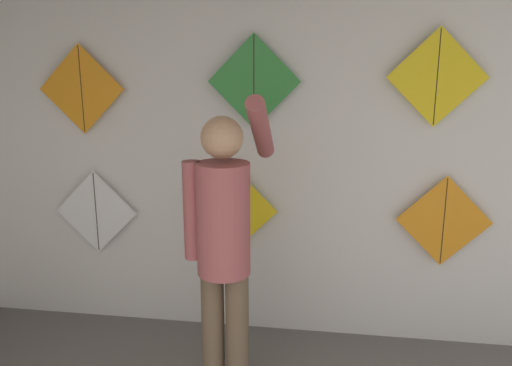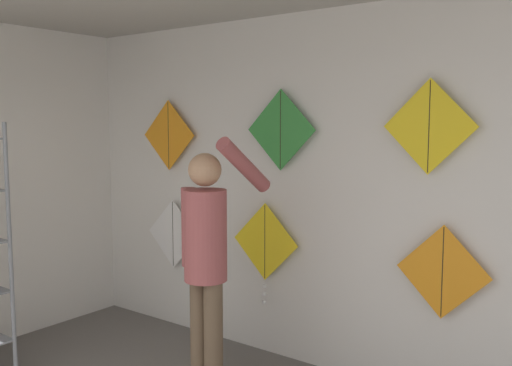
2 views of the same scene
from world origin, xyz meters
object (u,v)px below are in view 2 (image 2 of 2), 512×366
at_px(kite_1, 265,246).
at_px(kite_4, 281,130).
at_px(kite_2, 443,272).
at_px(kite_5, 429,127).
at_px(shopkeeper, 207,252).
at_px(kite_3, 169,135).
at_px(kite_0, 173,234).

height_order(kite_1, kite_4, kite_4).
xyz_separation_m(kite_2, kite_5, (-0.12, 0.00, 0.97)).
bearing_deg(kite_1, shopkeeper, -82.78).
height_order(shopkeeper, kite_5, kite_5).
relative_size(kite_3, kite_4, 1.00).
xyz_separation_m(kite_2, kite_4, (-1.33, 0.00, 0.94)).
bearing_deg(kite_1, kite_2, 0.03).
relative_size(kite_1, kite_3, 1.32).
bearing_deg(kite_1, kite_4, 0.28).
height_order(kite_0, kite_5, kite_5).
bearing_deg(kite_3, kite_1, -0.04).
relative_size(shopkeeper, kite_4, 2.87).
height_order(kite_0, kite_4, kite_4).
xyz_separation_m(kite_1, kite_4, (0.15, 0.00, 0.96)).
bearing_deg(shopkeeper, kite_5, 41.38).
relative_size(kite_1, kite_2, 1.32).
xyz_separation_m(kite_3, kite_5, (2.47, 0.00, 0.09)).
bearing_deg(kite_4, kite_2, 0.00).
distance_m(kite_0, kite_2, 2.55).
xyz_separation_m(kite_3, kite_4, (1.26, 0.00, 0.06)).
distance_m(kite_3, kite_4, 1.26).
bearing_deg(kite_5, kite_2, 0.00).
distance_m(kite_0, kite_5, 2.63).
bearing_deg(kite_3, kite_4, 0.00).
xyz_separation_m(shopkeeper, kite_4, (0.05, 0.84, 0.84)).
bearing_deg(kite_0, kite_2, 0.00).
xyz_separation_m(kite_4, kite_5, (1.20, 0.00, 0.03)).
relative_size(kite_1, kite_5, 1.32).
bearing_deg(kite_0, kite_5, 0.00).
height_order(kite_0, kite_1, kite_1).
distance_m(shopkeeper, kite_5, 1.74).
bearing_deg(shopkeeper, kite_3, 153.07).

